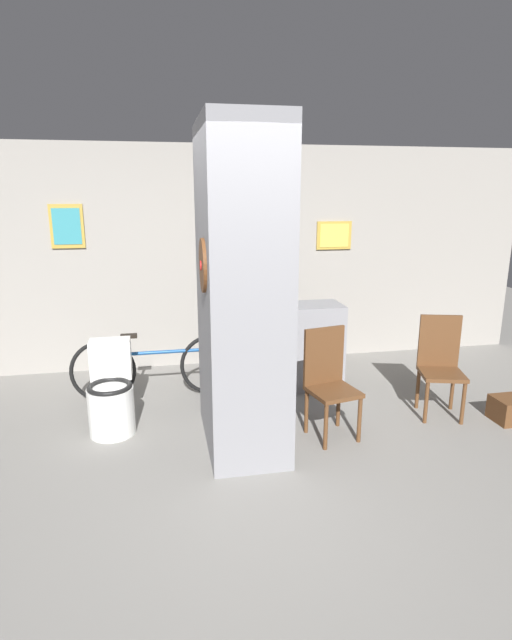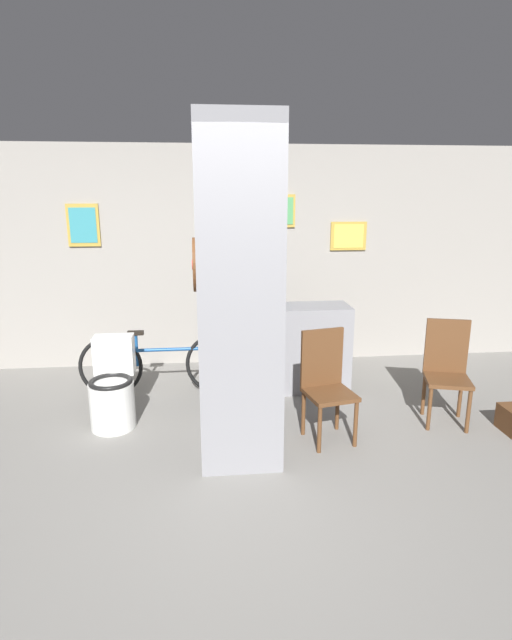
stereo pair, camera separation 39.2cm
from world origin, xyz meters
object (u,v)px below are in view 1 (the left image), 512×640
object	(u,v)px
toilet	(111,395)
chair_by_doorway	(440,363)
bottle_tall	(257,295)
bicycle	(159,367)
chair_near_pillar	(329,379)

from	to	relation	value
toilet	chair_by_doorway	distance (m)	3.05
chair_by_doorway	bottle_tall	size ratio (longest dim) A/B	3.24
bicycle	bottle_tall	world-z (taller)	bottle_tall
bicycle	chair_near_pillar	bearing A→B (deg)	-36.84
bottle_tall	bicycle	bearing A→B (deg)	-175.09
bicycle	bottle_tall	distance (m)	1.25
toilet	bicycle	size ratio (longest dim) A/B	0.45
chair_by_doorway	bicycle	size ratio (longest dim) A/B	0.54
toilet	chair_by_doorway	world-z (taller)	chair_by_doorway
toilet	bottle_tall	distance (m)	1.78
toilet	chair_near_pillar	bearing A→B (deg)	-13.09
bottle_tall	chair_by_doorway	bearing A→B (deg)	-31.43
chair_by_doorway	bottle_tall	xyz separation A→B (m)	(-1.58, 0.96, 0.52)
chair_near_pillar	bicycle	xyz separation A→B (m)	(-1.44, 1.08, -0.17)
chair_by_doorway	bottle_tall	bearing A→B (deg)	164.12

